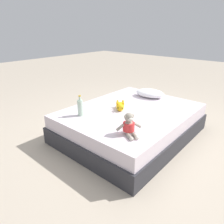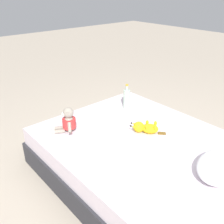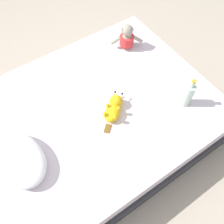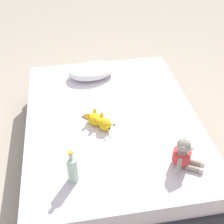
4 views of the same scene
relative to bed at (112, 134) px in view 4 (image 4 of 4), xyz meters
The scene contains 6 objects.
ground_plane 0.19m from the bed, ahead, with size 16.00×16.00×0.00m, color #B7A893.
bed is the anchor object (origin of this frame).
pillow 0.70m from the bed, 98.68° to the left, with size 0.50×0.38×0.12m.
plush_monkey 0.76m from the bed, 55.59° to the right, with size 0.25×0.26×0.24m.
plush_yellow_creature 0.29m from the bed, 140.83° to the right, with size 0.25×0.29×0.10m.
glass_bottle 0.75m from the bed, 121.18° to the right, with size 0.07×0.07×0.27m.
Camera 4 is at (-0.30, -1.83, 2.00)m, focal length 47.33 mm.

